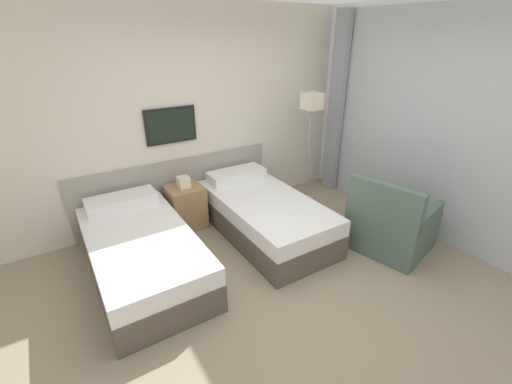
{
  "coord_description": "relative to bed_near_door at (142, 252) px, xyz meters",
  "views": [
    {
      "loc": [
        -1.76,
        -2.02,
        2.35
      ],
      "look_at": [
        0.16,
        1.05,
        0.64
      ],
      "focal_mm": 24.0,
      "sensor_mm": 36.0,
      "label": 1
    }
  ],
  "objects": [
    {
      "name": "bed_near_door",
      "position": [
        0.0,
        0.0,
        0.0
      ],
      "size": [
        0.98,
        1.91,
        0.62
      ],
      "color": "brown",
      "rests_on": "ground_plane"
    },
    {
      "name": "ground_plane",
      "position": [
        1.2,
        -1.13,
        -0.26
      ],
      "size": [
        16.0,
        16.0,
        0.0
      ],
      "primitive_type": "plane",
      "color": "gray"
    },
    {
      "name": "floor_lamp",
      "position": [
        2.61,
        0.47,
        1.08
      ],
      "size": [
        0.24,
        0.24,
        1.6
      ],
      "color": "#9E9993",
      "rests_on": "ground_plane"
    },
    {
      "name": "nightstand",
      "position": [
        0.76,
        0.69,
        0.03
      ],
      "size": [
        0.44,
        0.42,
        0.7
      ],
      "color": "#9E7A51",
      "rests_on": "ground_plane"
    },
    {
      "name": "armchair",
      "position": [
        2.6,
        -1.06,
        0.03
      ],
      "size": [
        0.97,
        0.98,
        0.92
      ],
      "rotation": [
        0.0,
        0.0,
        1.81
      ],
      "color": "#4C6056",
      "rests_on": "ground_plane"
    },
    {
      "name": "wall_headboard",
      "position": [
        1.18,
        1.01,
        1.04
      ],
      "size": [
        10.0,
        0.1,
        2.7
      ],
      "color": "beige",
      "rests_on": "ground_plane"
    },
    {
      "name": "wall_window",
      "position": [
        3.34,
        -1.22,
        1.08
      ],
      "size": [
        0.21,
        4.6,
        2.7
      ],
      "color": "white",
      "rests_on": "ground_plane"
    },
    {
      "name": "bed_near_window",
      "position": [
        1.53,
        0.0,
        0.0
      ],
      "size": [
        0.98,
        1.91,
        0.62
      ],
      "color": "brown",
      "rests_on": "ground_plane"
    }
  ]
}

